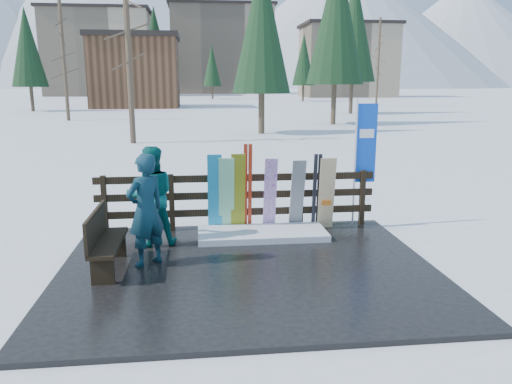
{
  "coord_description": "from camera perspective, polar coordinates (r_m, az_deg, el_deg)",
  "views": [
    {
      "loc": [
        -0.74,
        -7.54,
        3.0
      ],
      "look_at": [
        0.24,
        1.0,
        1.1
      ],
      "focal_mm": 35.0,
      "sensor_mm": 36.0,
      "label": 1
    }
  ],
  "objects": [
    {
      "name": "snowboard_1",
      "position": [
        9.77,
        -3.4,
        -0.35
      ],
      "size": [
        0.3,
        0.35,
        1.51
      ],
      "primitive_type": "cube",
      "rotation": [
        0.21,
        0.0,
        0.0
      ],
      "color": "white",
      "rests_on": "deck"
    },
    {
      "name": "snowboard_3",
      "position": [
        9.86,
        1.62,
        -0.28
      ],
      "size": [
        0.25,
        0.38,
        1.49
      ],
      "primitive_type": "cube",
      "rotation": [
        0.23,
        0.0,
        0.0
      ],
      "color": "white",
      "rests_on": "deck"
    },
    {
      "name": "deck",
      "position": [
        8.13,
        -0.91,
        -8.88
      ],
      "size": [
        6.0,
        5.0,
        0.08
      ],
      "primitive_type": "cube",
      "color": "black",
      "rests_on": "ground"
    },
    {
      "name": "snowboard_0",
      "position": [
        9.76,
        -4.74,
        -0.18
      ],
      "size": [
        0.27,
        0.34,
        1.58
      ],
      "primitive_type": "cube",
      "rotation": [
        0.2,
        0.0,
        0.0
      ],
      "color": "#1C90BD",
      "rests_on": "deck"
    },
    {
      "name": "person_back",
      "position": [
        9.18,
        -11.9,
        -0.47
      ],
      "size": [
        0.96,
        0.8,
        1.81
      ],
      "primitive_type": "imported",
      "rotation": [
        0.0,
        0.0,
        3.27
      ],
      "color": "#095854",
      "rests_on": "deck"
    },
    {
      "name": "ski_pair_a",
      "position": [
        9.85,
        -0.96,
        0.5
      ],
      "size": [
        0.17,
        0.23,
        1.76
      ],
      "color": "#B42C16",
      "rests_on": "deck"
    },
    {
      "name": "mountains",
      "position": [
        339.39,
        -8.73,
        20.31
      ],
      "size": [
        520.0,
        260.0,
        120.0
      ],
      "color": "white",
      "rests_on": "ground"
    },
    {
      "name": "snowboard_2",
      "position": [
        9.78,
        -2.07,
        -0.1
      ],
      "size": [
        0.27,
        0.33,
        1.59
      ],
      "primitive_type": "cube",
      "rotation": [
        0.19,
        0.0,
        0.0
      ],
      "color": "yellow",
      "rests_on": "deck"
    },
    {
      "name": "snow_patch",
      "position": [
        9.65,
        0.72,
        -4.78
      ],
      "size": [
        2.46,
        1.0,
        0.12
      ],
      "primitive_type": "cube",
      "color": "white",
      "rests_on": "deck"
    },
    {
      "name": "fence",
      "position": [
        10.02,
        -2.18,
        -0.58
      ],
      "size": [
        5.6,
        0.1,
        1.15
      ],
      "color": "black",
      "rests_on": "deck"
    },
    {
      "name": "snowboard_5",
      "position": [
        10.09,
        8.07,
        -0.18
      ],
      "size": [
        0.32,
        0.22,
        1.47
      ],
      "primitive_type": "cube",
      "rotation": [
        0.14,
        0.0,
        0.0
      ],
      "color": "silver",
      "rests_on": "deck"
    },
    {
      "name": "ski_pair_b",
      "position": [
        10.1,
        6.94,
        0.07
      ],
      "size": [
        0.17,
        0.16,
        1.54
      ],
      "color": "black",
      "rests_on": "deck"
    },
    {
      "name": "person_front",
      "position": [
        8.17,
        -12.49,
        -2.03
      ],
      "size": [
        0.79,
        0.77,
        1.83
      ],
      "primitive_type": "imported",
      "rotation": [
        0.0,
        0.0,
        3.84
      ],
      "color": "#134448",
      "rests_on": "deck"
    },
    {
      "name": "resort_buildings",
      "position": [
        123.15,
        -5.99,
        15.55
      ],
      "size": [
        73.0,
        87.6,
        22.6
      ],
      "color": "tan",
      "rests_on": "ground"
    },
    {
      "name": "rental_flag",
      "position": [
        10.42,
        12.19,
        4.94
      ],
      "size": [
        0.45,
        0.04,
        2.6
      ],
      "color": "silver",
      "rests_on": "deck"
    },
    {
      "name": "ground",
      "position": [
        8.14,
        -0.91,
        -9.14
      ],
      "size": [
        700.0,
        700.0,
        0.0
      ],
      "primitive_type": "plane",
      "color": "white",
      "rests_on": "ground"
    },
    {
      "name": "bench",
      "position": [
        8.21,
        -17.03,
        -5.13
      ],
      "size": [
        0.41,
        1.5,
        0.97
      ],
      "color": "black",
      "rests_on": "deck"
    },
    {
      "name": "snowboard_4",
      "position": [
        9.95,
        4.73,
        -0.33
      ],
      "size": [
        0.27,
        0.4,
        1.45
      ],
      "primitive_type": "cube",
      "rotation": [
        0.26,
        0.0,
        0.0
      ],
      "color": "black",
      "rests_on": "deck"
    },
    {
      "name": "trees",
      "position": [
        56.42,
        -2.41,
        14.94
      ],
      "size": [
        41.95,
        68.78,
        12.1
      ],
      "color": "#382B1E",
      "rests_on": "ground"
    }
  ]
}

